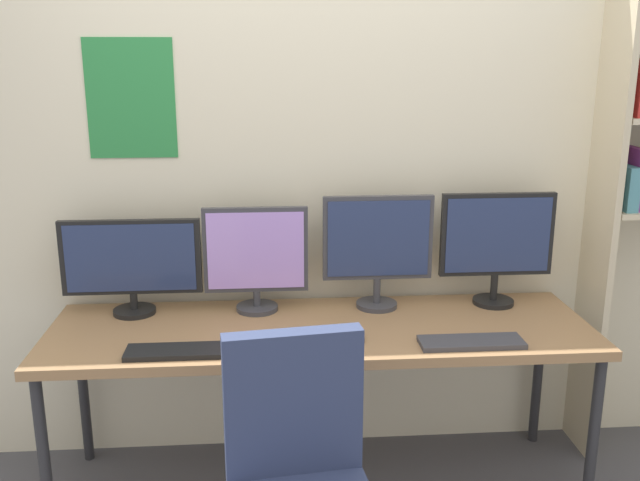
{
  "coord_description": "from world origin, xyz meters",
  "views": [
    {
      "loc": [
        -0.21,
        -2.06,
        1.82
      ],
      "look_at": [
        0.0,
        0.65,
        1.09
      ],
      "focal_mm": 39.3,
      "sensor_mm": 36.0,
      "label": 1
    }
  ],
  "objects_px": {
    "monitor_far_left": "(131,262)",
    "monitor_center_left": "(256,256)",
    "desk": "(321,338)",
    "monitor_center_right": "(378,245)",
    "computer_mouse": "(357,336)",
    "keyboard_right": "(471,342)",
    "keyboard_left": "(175,351)",
    "monitor_far_right": "(497,242)"
  },
  "relations": [
    {
      "from": "monitor_far_right",
      "to": "keyboard_left",
      "type": "relative_size",
      "value": 1.36
    },
    {
      "from": "monitor_center_right",
      "to": "desk",
      "type": "bearing_deg",
      "value": -140.99
    },
    {
      "from": "desk",
      "to": "monitor_far_left",
      "type": "relative_size",
      "value": 3.78
    },
    {
      "from": "keyboard_right",
      "to": "computer_mouse",
      "type": "distance_m",
      "value": 0.44
    },
    {
      "from": "desk",
      "to": "monitor_center_right",
      "type": "xyz_separation_m",
      "value": [
        0.26,
        0.21,
        0.33
      ]
    },
    {
      "from": "monitor_far_right",
      "to": "keyboard_right",
      "type": "xyz_separation_m",
      "value": [
        -0.23,
        -0.44,
        -0.28
      ]
    },
    {
      "from": "desk",
      "to": "keyboard_right",
      "type": "bearing_deg",
      "value": -22.33
    },
    {
      "from": "monitor_center_left",
      "to": "keyboard_left",
      "type": "xyz_separation_m",
      "value": [
        -0.3,
        -0.44,
        -0.23
      ]
    },
    {
      "from": "monitor_far_right",
      "to": "keyboard_right",
      "type": "height_order",
      "value": "monitor_far_right"
    },
    {
      "from": "monitor_center_left",
      "to": "computer_mouse",
      "type": "bearing_deg",
      "value": -42.7
    },
    {
      "from": "monitor_center_left",
      "to": "keyboard_left",
      "type": "distance_m",
      "value": 0.58
    },
    {
      "from": "monitor_far_left",
      "to": "keyboard_right",
      "type": "xyz_separation_m",
      "value": [
        1.35,
        -0.44,
        -0.22
      ]
    },
    {
      "from": "monitor_far_right",
      "to": "keyboard_left",
      "type": "bearing_deg",
      "value": -161.81
    },
    {
      "from": "monitor_far_right",
      "to": "computer_mouse",
      "type": "distance_m",
      "value": 0.8
    },
    {
      "from": "monitor_center_left",
      "to": "computer_mouse",
      "type": "distance_m",
      "value": 0.58
    },
    {
      "from": "keyboard_right",
      "to": "monitor_far_right",
      "type": "bearing_deg",
      "value": 62.91
    },
    {
      "from": "monitor_far_left",
      "to": "monitor_center_left",
      "type": "xyz_separation_m",
      "value": [
        0.52,
        -0.0,
        0.02
      ]
    },
    {
      "from": "monitor_center_left",
      "to": "keyboard_right",
      "type": "height_order",
      "value": "monitor_center_left"
    },
    {
      "from": "monitor_far_right",
      "to": "keyboard_right",
      "type": "bearing_deg",
      "value": -117.09
    },
    {
      "from": "keyboard_left",
      "to": "computer_mouse",
      "type": "xyz_separation_m",
      "value": [
        0.69,
        0.08,
        0.01
      ]
    },
    {
      "from": "monitor_center_right",
      "to": "keyboard_right",
      "type": "distance_m",
      "value": 0.6
    },
    {
      "from": "keyboard_right",
      "to": "computer_mouse",
      "type": "relative_size",
      "value": 4.15
    },
    {
      "from": "keyboard_right",
      "to": "computer_mouse",
      "type": "xyz_separation_m",
      "value": [
        -0.43,
        0.08,
        0.01
      ]
    },
    {
      "from": "monitor_center_right",
      "to": "keyboard_left",
      "type": "xyz_separation_m",
      "value": [
        -0.82,
        -0.44,
        -0.27
      ]
    },
    {
      "from": "monitor_center_left",
      "to": "monitor_center_right",
      "type": "height_order",
      "value": "monitor_center_right"
    },
    {
      "from": "monitor_center_left",
      "to": "monitor_center_right",
      "type": "distance_m",
      "value": 0.53
    },
    {
      "from": "monitor_far_left",
      "to": "monitor_center_left",
      "type": "relative_size",
      "value": 1.28
    },
    {
      "from": "monitor_center_left",
      "to": "keyboard_left",
      "type": "bearing_deg",
      "value": -123.96
    },
    {
      "from": "monitor_far_right",
      "to": "keyboard_left",
      "type": "xyz_separation_m",
      "value": [
        -1.35,
        -0.44,
        -0.28
      ]
    },
    {
      "from": "keyboard_left",
      "to": "computer_mouse",
      "type": "bearing_deg",
      "value": 6.69
    },
    {
      "from": "desk",
      "to": "monitor_center_left",
      "type": "distance_m",
      "value": 0.45
    },
    {
      "from": "keyboard_left",
      "to": "keyboard_right",
      "type": "distance_m",
      "value": 1.12
    },
    {
      "from": "monitor_far_left",
      "to": "monitor_center_right",
      "type": "height_order",
      "value": "monitor_center_right"
    },
    {
      "from": "monitor_far_left",
      "to": "monitor_center_left",
      "type": "bearing_deg",
      "value": -0.0
    },
    {
      "from": "monitor_center_right",
      "to": "keyboard_left",
      "type": "bearing_deg",
      "value": -151.72
    },
    {
      "from": "desk",
      "to": "monitor_far_left",
      "type": "bearing_deg",
      "value": 164.89
    },
    {
      "from": "desk",
      "to": "monitor_center_left",
      "type": "relative_size",
      "value": 4.86
    },
    {
      "from": "desk",
      "to": "monitor_center_right",
      "type": "height_order",
      "value": "monitor_center_right"
    },
    {
      "from": "monitor_far_left",
      "to": "monitor_far_right",
      "type": "distance_m",
      "value": 1.57
    },
    {
      "from": "desk",
      "to": "monitor_center_left",
      "type": "height_order",
      "value": "monitor_center_left"
    },
    {
      "from": "monitor_far_left",
      "to": "monitor_center_right",
      "type": "bearing_deg",
      "value": -0.0
    },
    {
      "from": "desk",
      "to": "keyboard_left",
      "type": "bearing_deg",
      "value": -157.67
    }
  ]
}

